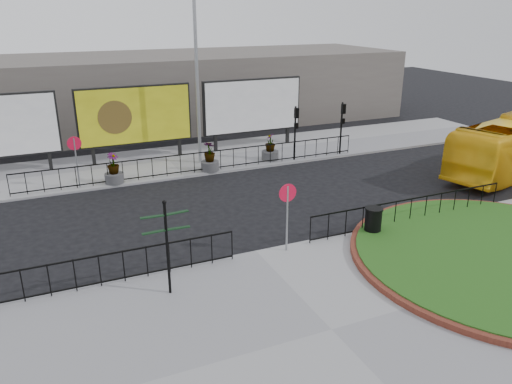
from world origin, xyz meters
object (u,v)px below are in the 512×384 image
billboard_mid (135,116)px  planter_c (270,150)px  lamp_post (197,75)px  planter_b (210,159)px  fingerpost_sign (167,238)px  planter_a (114,171)px  litter_bin (373,222)px

billboard_mid → planter_c: (6.75, -3.04, -1.92)m
billboard_mid → lamp_post: lamp_post is taller
planter_b → planter_c: size_ratio=1.04×
planter_c → planter_b: bearing=-171.8°
fingerpost_sign → planter_a: 10.95m
billboard_mid → fingerpost_sign: billboard_mid is taller
planter_a → planter_c: 8.64m
lamp_post → litter_bin: (2.99, -11.60, -4.15)m
billboard_mid → planter_c: 7.65m
billboard_mid → litter_bin: size_ratio=5.65×
billboard_mid → planter_b: billboard_mid is taller
planter_b → planter_c: (3.73, 0.53, -0.05)m
lamp_post → planter_a: (-4.88, -1.60, -4.13)m
lamp_post → litter_bin: size_ratio=8.41×
planter_b → litter_bin: bearing=-73.4°
litter_bin → planter_b: planter_b is taller
fingerpost_sign → planter_c: bearing=56.1°
billboard_mid → planter_b: 5.04m
fingerpost_sign → litter_bin: size_ratio=2.71×
lamp_post → fingerpost_sign: lamp_post is taller
lamp_post → planter_c: size_ratio=6.19×
billboard_mid → litter_bin: 14.96m
billboard_mid → planter_a: bearing=-117.7°
litter_bin → planter_c: size_ratio=0.74×
lamp_post → planter_c: 5.69m
billboard_mid → planter_a: (-1.87, -3.57, -1.90)m
fingerpost_sign → planter_a: bearing=93.0°
litter_bin → fingerpost_sign: bearing=-173.7°
planter_a → planter_c: size_ratio=1.00×
litter_bin → planter_c: bearing=85.9°
planter_a → planter_b: 4.89m
planter_c → billboard_mid: bearing=155.8°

